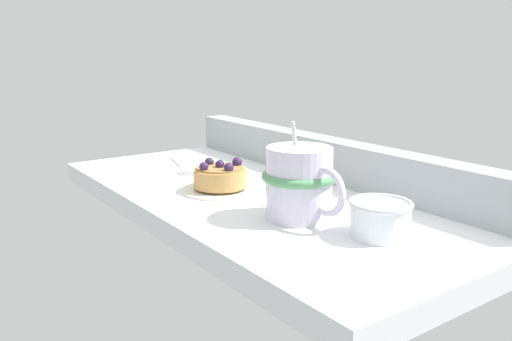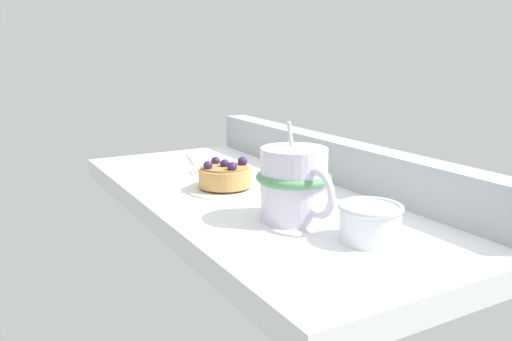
# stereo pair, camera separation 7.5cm
# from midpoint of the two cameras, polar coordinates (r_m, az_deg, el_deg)

# --- Properties ---
(ground_plane) EXTENTS (0.75, 0.35, 0.03)m
(ground_plane) POSITION_cam_midpoint_polar(r_m,az_deg,el_deg) (0.82, -2.68, -3.50)
(ground_plane) COLOR white
(window_rail_back) EXTENTS (0.74, 0.04, 0.07)m
(window_rail_back) POSITION_cam_midpoint_polar(r_m,az_deg,el_deg) (0.89, 5.44, 1.23)
(window_rail_back) COLOR #9EA3A8
(window_rail_back) RESTS_ON ground_plane
(dessert_plate) EXTENTS (0.12, 0.12, 0.01)m
(dessert_plate) POSITION_cam_midpoint_polar(r_m,az_deg,el_deg) (0.83, -6.44, -1.99)
(dessert_plate) COLOR silver
(dessert_plate) RESTS_ON ground_plane
(raspberry_tart) EXTENTS (0.08, 0.08, 0.04)m
(raspberry_tart) POSITION_cam_midpoint_polar(r_m,az_deg,el_deg) (0.82, -6.47, -0.62)
(raspberry_tart) COLOR tan
(raspberry_tart) RESTS_ON dessert_plate
(coffee_mug) EXTENTS (0.13, 0.10, 0.12)m
(coffee_mug) POSITION_cam_midpoint_polar(r_m,az_deg,el_deg) (0.68, 1.63, -1.32)
(coffee_mug) COLOR silver
(coffee_mug) RESTS_ON ground_plane
(dessert_fork) EXTENTS (0.16, 0.06, 0.01)m
(dessert_fork) POSITION_cam_midpoint_polar(r_m,az_deg,el_deg) (1.00, -10.46, 0.57)
(dessert_fork) COLOR silver
(dessert_fork) RESTS_ON ground_plane
(sugar_bowl) EXTENTS (0.07, 0.07, 0.04)m
(sugar_bowl) POSITION_cam_midpoint_polar(r_m,az_deg,el_deg) (0.63, 9.90, -5.06)
(sugar_bowl) COLOR silver
(sugar_bowl) RESTS_ON ground_plane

